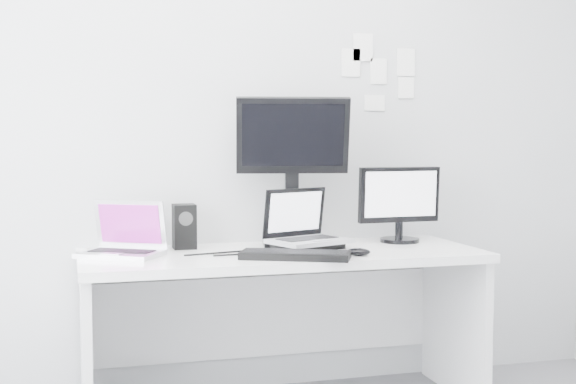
# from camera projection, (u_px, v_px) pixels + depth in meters

# --- Properties ---
(back_wall) EXTENTS (3.60, 0.00, 3.60)m
(back_wall) POSITION_uv_depth(u_px,v_px,m) (264.00, 116.00, 3.84)
(back_wall) COLOR silver
(back_wall) RESTS_ON ground
(desk) EXTENTS (1.80, 0.70, 0.73)m
(desk) POSITION_uv_depth(u_px,v_px,m) (283.00, 331.00, 3.57)
(desk) COLOR white
(desk) RESTS_ON ground
(macbook) EXTENTS (0.42, 0.39, 0.25)m
(macbook) POSITION_uv_depth(u_px,v_px,m) (120.00, 228.00, 3.38)
(macbook) COLOR silver
(macbook) RESTS_ON desk
(speaker) EXTENTS (0.13, 0.13, 0.21)m
(speaker) POSITION_uv_depth(u_px,v_px,m) (184.00, 226.00, 3.62)
(speaker) COLOR black
(speaker) RESTS_ON desk
(dell_laptop) EXTENTS (0.42, 0.38, 0.29)m
(dell_laptop) POSITION_uv_depth(u_px,v_px,m) (309.00, 218.00, 3.60)
(dell_laptop) COLOR #9FA0A5
(dell_laptop) RESTS_ON desk
(rear_monitor) EXTENTS (0.56, 0.29, 0.72)m
(rear_monitor) POSITION_uv_depth(u_px,v_px,m) (292.00, 169.00, 3.73)
(rear_monitor) COLOR black
(rear_monitor) RESTS_ON desk
(samsung_monitor) EXTENTS (0.43, 0.21, 0.38)m
(samsung_monitor) POSITION_uv_depth(u_px,v_px,m) (400.00, 203.00, 3.84)
(samsung_monitor) COLOR black
(samsung_monitor) RESTS_ON desk
(keyboard) EXTENTS (0.49, 0.35, 0.03)m
(keyboard) POSITION_uv_depth(u_px,v_px,m) (295.00, 255.00, 3.33)
(keyboard) COLOR black
(keyboard) RESTS_ON desk
(mouse) EXTENTS (0.12, 0.10, 0.03)m
(mouse) POSITION_uv_depth(u_px,v_px,m) (359.00, 252.00, 3.41)
(mouse) COLOR black
(mouse) RESTS_ON desk
(wall_note_0) EXTENTS (0.10, 0.00, 0.14)m
(wall_note_0) POSITION_uv_depth(u_px,v_px,m) (351.00, 63.00, 3.93)
(wall_note_0) COLOR white
(wall_note_0) RESTS_ON back_wall
(wall_note_1) EXTENTS (0.09, 0.00, 0.13)m
(wall_note_1) POSITION_uv_depth(u_px,v_px,m) (379.00, 71.00, 3.98)
(wall_note_1) COLOR white
(wall_note_1) RESTS_ON back_wall
(wall_note_2) EXTENTS (0.10, 0.00, 0.14)m
(wall_note_2) POSITION_uv_depth(u_px,v_px,m) (406.00, 62.00, 4.01)
(wall_note_2) COLOR white
(wall_note_2) RESTS_ON back_wall
(wall_note_3) EXTENTS (0.11, 0.00, 0.08)m
(wall_note_3) POSITION_uv_depth(u_px,v_px,m) (375.00, 103.00, 3.98)
(wall_note_3) COLOR white
(wall_note_3) RESTS_ON back_wall
(wall_note_4) EXTENTS (0.11, 0.00, 0.14)m
(wall_note_4) POSITION_uv_depth(u_px,v_px,m) (363.00, 47.00, 3.95)
(wall_note_4) COLOR white
(wall_note_4) RESTS_ON back_wall
(wall_note_5) EXTENTS (0.09, 0.00, 0.11)m
(wall_note_5) POSITION_uv_depth(u_px,v_px,m) (406.00, 88.00, 4.02)
(wall_note_5) COLOR white
(wall_note_5) RESTS_ON back_wall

